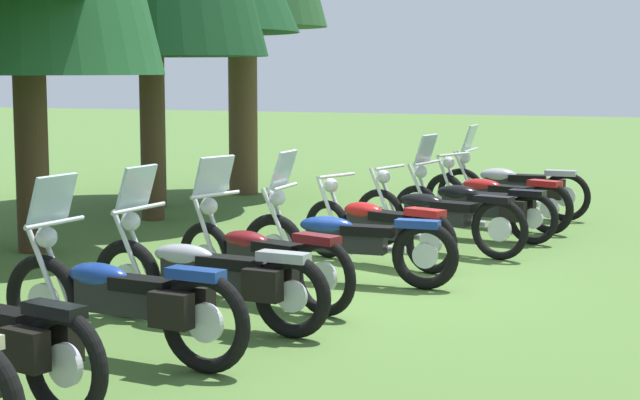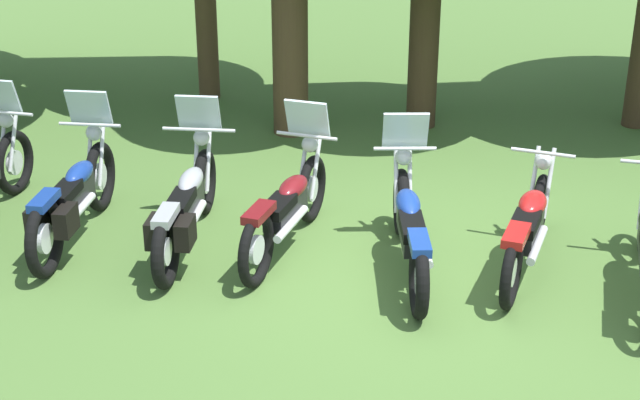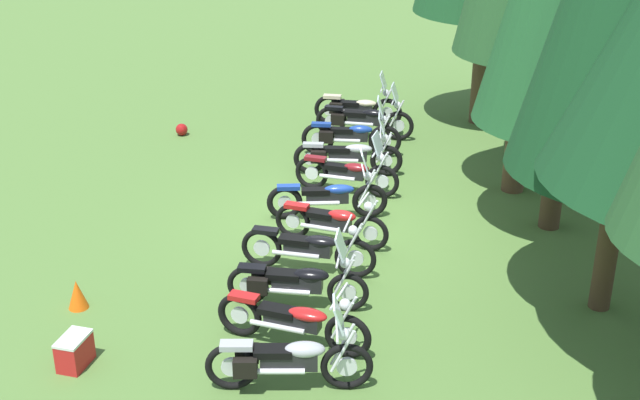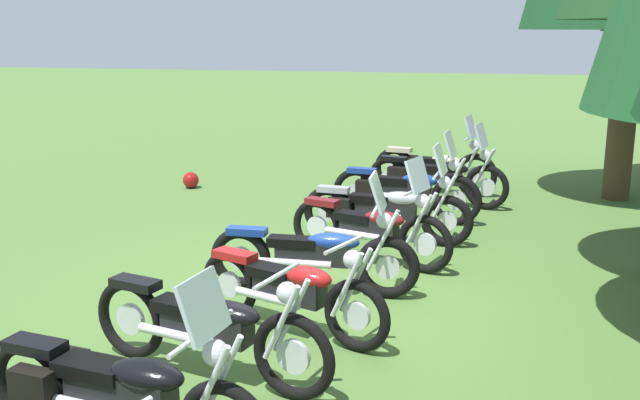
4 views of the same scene
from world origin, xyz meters
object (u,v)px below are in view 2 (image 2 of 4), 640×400
Objects in this scene: motorcycle_3 at (186,205)px; motorcycle_4 at (287,206)px; motorcycle_5 at (410,226)px; motorcycle_2 at (73,197)px; motorcycle_6 at (528,227)px.

motorcycle_3 is 0.99m from motorcycle_4.
motorcycle_3 is at bearing 76.99° from motorcycle_5.
motorcycle_5 is (3.30, -0.57, -0.02)m from motorcycle_2.
motorcycle_2 is at bearing 78.61° from motorcycle_5.
motorcycle_6 is (2.27, -0.40, -0.02)m from motorcycle_4.
motorcycle_2 is 2.14m from motorcycle_4.
motorcycle_5 is (2.15, -0.44, -0.00)m from motorcycle_3.
motorcycle_2 is 0.97× the size of motorcycle_3.
motorcycle_6 is (4.40, -0.56, -0.03)m from motorcycle_2.
motorcycle_2 is 3.35m from motorcycle_5.
motorcycle_6 is at bearing -81.67° from motorcycle_4.
motorcycle_5 is (1.16, -0.42, -0.01)m from motorcycle_4.
motorcycle_6 is at bearing -90.64° from motorcycle_5.
motorcycle_3 is 1.15× the size of motorcycle_6.
motorcycle_6 is at bearing -92.16° from motorcycle_3.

